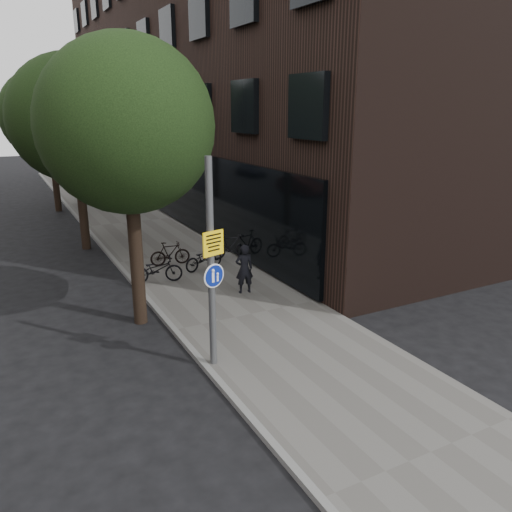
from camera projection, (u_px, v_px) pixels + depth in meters
ground at (309, 373)px, 11.22m from camera, size 120.00×120.00×0.00m
sidewalk at (174, 256)px, 19.79m from camera, size 4.50×60.00×0.12m
curb_edge at (117, 264)px, 18.78m from camera, size 0.15×60.00×0.13m
building_right_dark_brick at (231, 52)px, 31.07m from camera, size 12.00×40.00×18.00m
street_tree_near at (129, 133)px, 12.55m from camera, size 4.40×4.40×7.50m
street_tree_mid at (75, 123)px, 19.76m from camera, size 5.00×5.00×7.80m
street_tree_far at (49, 119)px, 27.38m from camera, size 5.00×5.00×7.80m
signpost at (211, 265)px, 10.74m from camera, size 0.53×0.18×4.67m
pedestrian at (244, 269)px, 15.54m from camera, size 0.62×0.47×1.56m
parked_bike_facade_near at (204, 258)px, 17.88m from camera, size 1.69×0.98×0.84m
parked_bike_facade_far at (230, 246)px, 19.10m from camera, size 1.78×0.92×1.03m
parked_bike_curb_near at (157, 269)px, 16.55m from camera, size 1.79×0.99×0.89m
parked_bike_curb_far at (170, 253)px, 18.37m from camera, size 1.51×0.58×0.88m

